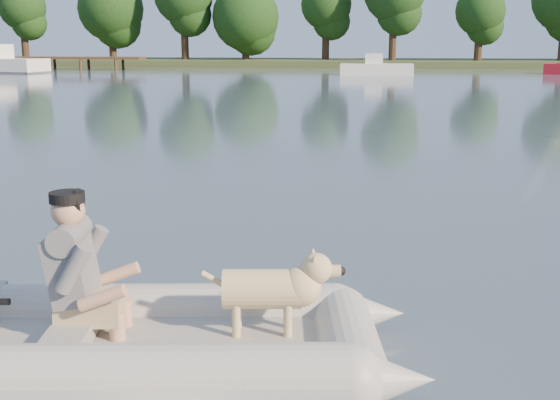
# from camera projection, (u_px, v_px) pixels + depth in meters

# --- Properties ---
(water) EXTENTS (160.00, 160.00, 0.00)m
(water) POSITION_uv_depth(u_px,v_px,m) (237.00, 354.00, 5.75)
(water) COLOR slate
(water) RESTS_ON ground
(shore_bank) EXTENTS (160.00, 12.00, 0.70)m
(shore_bank) POSITION_uv_depth(u_px,v_px,m) (351.00, 63.00, 65.72)
(shore_bank) COLOR #47512D
(shore_bank) RESTS_ON water
(dock) EXTENTS (18.00, 2.00, 1.04)m
(dock) POSITION_uv_depth(u_px,v_px,m) (39.00, 63.00, 58.85)
(dock) COLOR #4C331E
(dock) RESTS_ON water
(treeline) EXTENTS (91.80, 7.35, 9.27)m
(treeline) POSITION_uv_depth(u_px,v_px,m) (442.00, 7.00, 62.79)
(treeline) COLOR #332316
(treeline) RESTS_ON shore_bank
(dinghy) EXTENTS (5.28, 3.87, 1.48)m
(dinghy) POSITION_uv_depth(u_px,v_px,m) (172.00, 288.00, 5.42)
(dinghy) COLOR #9B9B96
(dinghy) RESTS_ON water
(man) EXTENTS (0.86, 0.76, 1.16)m
(man) POSITION_uv_depth(u_px,v_px,m) (74.00, 262.00, 5.42)
(man) COLOR slate
(man) RESTS_ON dinghy
(dog) EXTENTS (1.04, 0.48, 0.67)m
(dog) POSITION_uv_depth(u_px,v_px,m) (262.00, 296.00, 5.50)
(dog) COLOR tan
(dog) RESTS_ON dinghy
(motorboat) EXTENTS (5.28, 2.11, 2.22)m
(motorboat) POSITION_uv_depth(u_px,v_px,m) (377.00, 61.00, 49.08)
(motorboat) COLOR white
(motorboat) RESTS_ON water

